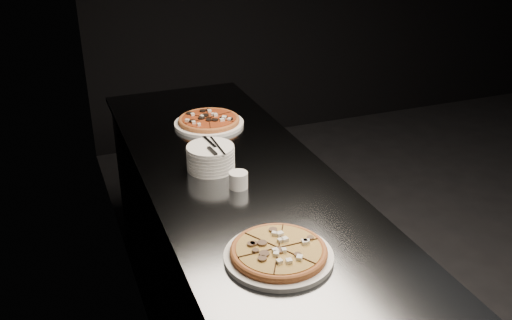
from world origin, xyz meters
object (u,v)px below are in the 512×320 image
object	(u,v)px
plate_stack	(211,158)
ramekin	(238,180)
cutlery	(213,147)
counter	(247,279)
pizza_tomato	(209,121)
pizza_mushroom	(279,253)

from	to	relation	value
plate_stack	ramekin	size ratio (longest dim) A/B	2.64
cutlery	ramekin	world-z (taller)	cutlery
counter	pizza_tomato	bearing A→B (deg)	86.11
cutlery	pizza_mushroom	bearing A→B (deg)	-95.48
pizza_tomato	ramekin	xyz separation A→B (m)	(-0.08, -0.65, 0.01)
counter	plate_stack	world-z (taller)	plate_stack
pizza_mushroom	cutlery	world-z (taller)	cutlery
pizza_mushroom	plate_stack	bearing A→B (deg)	90.95
counter	ramekin	xyz separation A→B (m)	(-0.04, -0.02, 0.49)
pizza_mushroom	cutlery	distance (m)	0.67
counter	ramekin	size ratio (longest dim) A/B	33.46
pizza_mushroom	ramekin	size ratio (longest dim) A/B	4.70
counter	pizza_tomato	distance (m)	0.79
plate_stack	ramekin	bearing A→B (deg)	-75.20
counter	pizza_mushroom	world-z (taller)	pizza_mushroom
pizza_tomato	ramekin	size ratio (longest dim) A/B	5.04
plate_stack	cutlery	world-z (taller)	cutlery
plate_stack	pizza_tomato	bearing A→B (deg)	73.94
counter	pizza_mushroom	distance (m)	0.70
pizza_mushroom	cutlery	xyz separation A→B (m)	(-0.00, 0.66, 0.08)
pizza_mushroom	pizza_tomato	xyz separation A→B (m)	(0.12, 1.13, -0.00)
cutlery	ramekin	bearing A→B (deg)	-82.13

